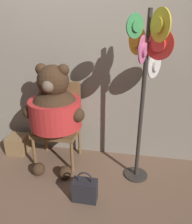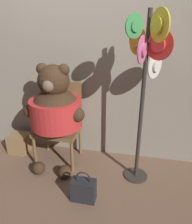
% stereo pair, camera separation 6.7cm
% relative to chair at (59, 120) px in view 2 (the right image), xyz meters
% --- Properties ---
extents(ground_plane, '(14.00, 14.00, 0.00)m').
position_rel_chair_xyz_m(ground_plane, '(0.20, -0.40, -0.56)').
color(ground_plane, brown).
extents(wall_back, '(8.00, 0.10, 2.21)m').
position_rel_chair_xyz_m(wall_back, '(0.20, 0.26, 0.55)').
color(wall_back, gray).
rests_on(wall_back, ground_plane).
extents(chair, '(0.56, 0.44, 1.05)m').
position_rel_chair_xyz_m(chair, '(0.00, 0.00, 0.00)').
color(chair, brown).
rests_on(chair, ground_plane).
extents(teddy_bear, '(0.76, 0.67, 1.33)m').
position_rel_chair_xyz_m(teddy_bear, '(0.03, -0.16, 0.21)').
color(teddy_bear, '#3D2819').
rests_on(teddy_bear, ground_plane).
extents(hat_display_rack, '(0.43, 0.56, 1.88)m').
position_rel_chair_xyz_m(hat_display_rack, '(1.06, -0.25, 0.73)').
color(hat_display_rack, '#332D28').
rests_on(hat_display_rack, ground_plane).
extents(handbag_on_ground, '(0.26, 0.14, 0.36)m').
position_rel_chair_xyz_m(handbag_on_ground, '(0.52, -0.73, -0.43)').
color(handbag_on_ground, '#232328').
rests_on(handbag_on_ground, ground_plane).
extents(wooden_crate, '(0.26, 0.26, 0.26)m').
position_rel_chair_xyz_m(wooden_crate, '(-0.63, -0.01, -0.43)').
color(wooden_crate, '#937047').
rests_on(wooden_crate, ground_plane).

